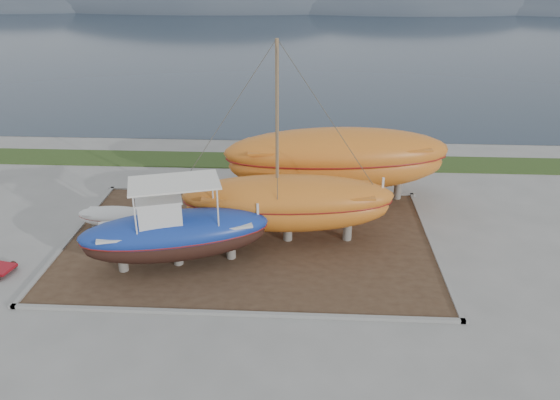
# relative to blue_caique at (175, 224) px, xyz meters

# --- Properties ---
(ground) EXTENTS (140.00, 140.00, 0.00)m
(ground) POSITION_rel_blue_caique_xyz_m (3.07, -1.60, -2.13)
(ground) COLOR gray
(ground) RESTS_ON ground
(dirt_patch) EXTENTS (18.00, 12.00, 0.06)m
(dirt_patch) POSITION_rel_blue_caique_xyz_m (3.07, 2.40, -2.10)
(dirt_patch) COLOR #422D1E
(dirt_patch) RESTS_ON ground
(curb_frame) EXTENTS (18.60, 12.60, 0.15)m
(curb_frame) POSITION_rel_blue_caique_xyz_m (3.07, 2.40, -2.05)
(curb_frame) COLOR gray
(curb_frame) RESTS_ON ground
(grass_strip) EXTENTS (44.00, 3.00, 0.08)m
(grass_strip) POSITION_rel_blue_caique_xyz_m (3.07, 13.90, -2.09)
(grass_strip) COLOR #284219
(grass_strip) RESTS_ON ground
(sea) EXTENTS (260.00, 100.00, 0.04)m
(sea) POSITION_rel_blue_caique_xyz_m (3.07, 68.40, -2.13)
(sea) COLOR #1D2B3A
(sea) RESTS_ON ground
(mountain_ridge) EXTENTS (200.00, 36.00, 20.00)m
(mountain_ridge) POSITION_rel_blue_caique_xyz_m (3.07, 123.40, -2.13)
(mountain_ridge) COLOR #333D49
(mountain_ridge) RESTS_ON ground
(blue_caique) EXTENTS (8.99, 4.99, 4.13)m
(blue_caique) POSITION_rel_blue_caique_xyz_m (0.00, 0.00, 0.00)
(blue_caique) COLOR #19399D
(blue_caique) RESTS_ON dirt_patch
(white_dinghy) EXTENTS (3.95, 1.58, 1.18)m
(white_dinghy) POSITION_rel_blue_caique_xyz_m (-4.00, 3.26, -1.48)
(white_dinghy) COLOR silver
(white_dinghy) RESTS_ON dirt_patch
(orange_sailboat) EXTENTS (10.56, 3.71, 9.87)m
(orange_sailboat) POSITION_rel_blue_caique_xyz_m (4.99, 2.61, 2.87)
(orange_sailboat) COLOR #CA6B1F
(orange_sailboat) RESTS_ON dirt_patch
(orange_bare_hull) EXTENTS (13.12, 5.24, 4.18)m
(orange_bare_hull) POSITION_rel_blue_caique_xyz_m (7.56, 7.60, 0.03)
(orange_bare_hull) COLOR #CA6B1F
(orange_bare_hull) RESTS_ON dirt_patch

